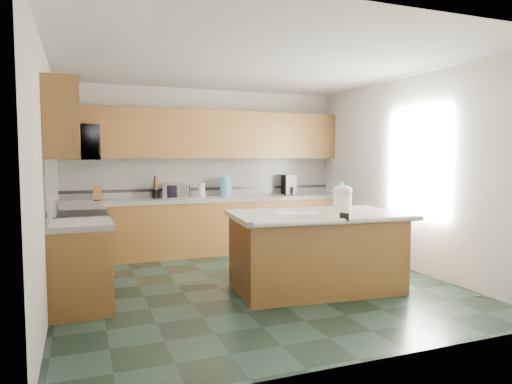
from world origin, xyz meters
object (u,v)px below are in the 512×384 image
treat_jar (342,204)px  knife_block (98,194)px  toaster_oven (177,191)px  island_base (315,253)px  island_top (316,215)px  coffee_maker (289,185)px  soap_bottle_island (342,195)px

treat_jar → knife_block: (-2.61, 2.64, -0.00)m
treat_jar → toaster_oven: bearing=107.8°
island_base → island_top: 0.46m
treat_jar → coffee_maker: size_ratio=0.65×
soap_bottle_island → coffee_maker: (0.29, 2.20, 0.00)m
island_top → knife_block: 3.42m
island_top → toaster_oven: bearing=120.4°
island_base → island_top: bearing=0.0°
island_base → knife_block: size_ratio=8.64×
soap_bottle_island → coffee_maker: size_ratio=1.00×
soap_bottle_island → coffee_maker: bearing=98.1°
island_base → knife_block: 3.47m
treat_jar → soap_bottle_island: soap_bottle_island is taller
knife_block → coffee_maker: coffee_maker is taller
island_base → coffee_maker: (0.84, 2.51, 0.66)m
island_top → toaster_oven: (-1.15, 2.48, 0.15)m
island_base → knife_block: knife_block is taller
treat_jar → coffee_maker: 2.74m
island_top → coffee_maker: coffee_maker is taller
toaster_oven → island_base: bearing=-45.6°
island_top → coffee_maker: 2.66m
coffee_maker → toaster_oven: bearing=-178.8°
toaster_oven → coffee_maker: size_ratio=1.19×
island_base → coffee_maker: coffee_maker is taller
treat_jar → island_top: bearing=138.3°
island_top → treat_jar: bearing=-25.8°
toaster_oven → coffee_maker: bearing=20.5°
island_base → island_top: (0.00, 0.00, 0.46)m
soap_bottle_island → knife_block: 3.62m
soap_bottle_island → island_top: bearing=-134.6°
island_top → knife_block: (-2.34, 2.48, 0.14)m
island_top → knife_block: knife_block is taller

